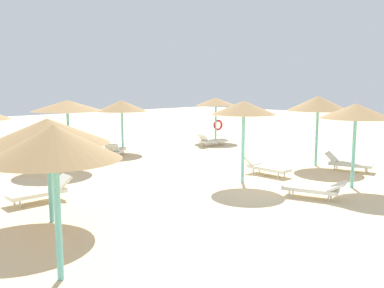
{
  "coord_description": "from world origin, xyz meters",
  "views": [
    {
      "loc": [
        -11.56,
        -8.46,
        3.51
      ],
      "look_at": [
        0.0,
        3.0,
        1.2
      ],
      "focal_mm": 38.45,
      "sensor_mm": 36.0,
      "label": 1
    }
  ],
  "objects_px": {
    "parasol_7": "(48,131)",
    "bench_0": "(54,141)",
    "parasol_8": "(54,143)",
    "lounger_7": "(41,191)",
    "parasol_1": "(67,106)",
    "parasol_0": "(122,106)",
    "lounger_5": "(348,163)",
    "lounger_2": "(266,167)",
    "lounger_1": "(79,154)",
    "lounger_6": "(315,189)",
    "parasol_3": "(216,102)",
    "parasol_6": "(356,111)",
    "lounger_3": "(212,141)",
    "parasol_5": "(318,104)",
    "parasol_2": "(244,108)",
    "lounger_4": "(12,155)",
    "lounger_0": "(116,150)"
  },
  "relations": [
    {
      "from": "parasol_7",
      "to": "bench_0",
      "type": "xyz_separation_m",
      "value": [
        6.42,
        12.54,
        -2.03
      ]
    },
    {
      "from": "parasol_8",
      "to": "lounger_7",
      "type": "xyz_separation_m",
      "value": [
        2.08,
        5.17,
        -2.2
      ]
    },
    {
      "from": "parasol_7",
      "to": "parasol_1",
      "type": "bearing_deg",
      "value": 57.78
    },
    {
      "from": "parasol_0",
      "to": "lounger_5",
      "type": "distance_m",
      "value": 11.59
    },
    {
      "from": "parasol_1",
      "to": "lounger_2",
      "type": "height_order",
      "value": "parasol_1"
    },
    {
      "from": "parasol_0",
      "to": "lounger_1",
      "type": "relative_size",
      "value": 1.39
    },
    {
      "from": "parasol_1",
      "to": "lounger_5",
      "type": "height_order",
      "value": "parasol_1"
    },
    {
      "from": "parasol_8",
      "to": "lounger_6",
      "type": "xyz_separation_m",
      "value": [
        8.31,
        -0.58,
        -2.21
      ]
    },
    {
      "from": "parasol_3",
      "to": "lounger_5",
      "type": "distance_m",
      "value": 10.77
    },
    {
      "from": "lounger_1",
      "to": "lounger_5",
      "type": "distance_m",
      "value": 12.05
    },
    {
      "from": "parasol_6",
      "to": "parasol_1",
      "type": "bearing_deg",
      "value": 116.3
    },
    {
      "from": "parasol_3",
      "to": "lounger_3",
      "type": "xyz_separation_m",
      "value": [
        -1.8,
        -1.3,
        -2.16
      ]
    },
    {
      "from": "parasol_5",
      "to": "lounger_5",
      "type": "relative_size",
      "value": 1.55
    },
    {
      "from": "parasol_1",
      "to": "parasol_3",
      "type": "distance_m",
      "value": 10.96
    },
    {
      "from": "lounger_3",
      "to": "parasol_2",
      "type": "bearing_deg",
      "value": -131.07
    },
    {
      "from": "lounger_4",
      "to": "lounger_6",
      "type": "bearing_deg",
      "value": -72.39
    },
    {
      "from": "parasol_8",
      "to": "bench_0",
      "type": "height_order",
      "value": "parasol_8"
    },
    {
      "from": "lounger_6",
      "to": "lounger_7",
      "type": "relative_size",
      "value": 1.05
    },
    {
      "from": "lounger_2",
      "to": "parasol_3",
      "type": "bearing_deg",
      "value": 52.81
    },
    {
      "from": "parasol_5",
      "to": "lounger_6",
      "type": "height_order",
      "value": "parasol_5"
    },
    {
      "from": "lounger_3",
      "to": "lounger_4",
      "type": "distance_m",
      "value": 10.84
    },
    {
      "from": "parasol_2",
      "to": "parasol_6",
      "type": "height_order",
      "value": "parasol_2"
    },
    {
      "from": "lounger_7",
      "to": "lounger_5",
      "type": "bearing_deg",
      "value": -22.67
    },
    {
      "from": "parasol_2",
      "to": "lounger_0",
      "type": "height_order",
      "value": "parasol_2"
    },
    {
      "from": "parasol_8",
      "to": "parasol_1",
      "type": "bearing_deg",
      "value": 60.38
    },
    {
      "from": "parasol_0",
      "to": "parasol_7",
      "type": "height_order",
      "value": "parasol_0"
    },
    {
      "from": "parasol_3",
      "to": "parasol_7",
      "type": "relative_size",
      "value": 0.89
    },
    {
      "from": "lounger_0",
      "to": "lounger_2",
      "type": "bearing_deg",
      "value": -77.21
    },
    {
      "from": "parasol_6",
      "to": "lounger_6",
      "type": "relative_size",
      "value": 1.45
    },
    {
      "from": "parasol_6",
      "to": "bench_0",
      "type": "bearing_deg",
      "value": 99.08
    },
    {
      "from": "parasol_1",
      "to": "lounger_6",
      "type": "relative_size",
      "value": 1.49
    },
    {
      "from": "lounger_0",
      "to": "lounger_5",
      "type": "xyz_separation_m",
      "value": [
        4.81,
        -9.74,
        -0.0
      ]
    },
    {
      "from": "parasol_3",
      "to": "lounger_0",
      "type": "bearing_deg",
      "value": -177.54
    },
    {
      "from": "parasol_6",
      "to": "lounger_6",
      "type": "distance_m",
      "value": 3.19
    },
    {
      "from": "lounger_0",
      "to": "bench_0",
      "type": "relative_size",
      "value": 1.2
    },
    {
      "from": "lounger_4",
      "to": "lounger_6",
      "type": "relative_size",
      "value": 0.97
    },
    {
      "from": "parasol_0",
      "to": "lounger_0",
      "type": "relative_size",
      "value": 1.5
    },
    {
      "from": "parasol_3",
      "to": "lounger_3",
      "type": "relative_size",
      "value": 1.41
    },
    {
      "from": "parasol_1",
      "to": "parasol_8",
      "type": "bearing_deg",
      "value": -119.62
    },
    {
      "from": "lounger_6",
      "to": "parasol_5",
      "type": "bearing_deg",
      "value": 27.83
    },
    {
      "from": "parasol_5",
      "to": "lounger_5",
      "type": "bearing_deg",
      "value": -95.45
    },
    {
      "from": "lounger_3",
      "to": "bench_0",
      "type": "height_order",
      "value": "lounger_3"
    },
    {
      "from": "lounger_4",
      "to": "parasol_1",
      "type": "bearing_deg",
      "value": -68.1
    },
    {
      "from": "parasol_8",
      "to": "lounger_6",
      "type": "bearing_deg",
      "value": -4.0
    },
    {
      "from": "parasol_6",
      "to": "lounger_2",
      "type": "relative_size",
      "value": 1.52
    },
    {
      "from": "parasol_1",
      "to": "parasol_2",
      "type": "distance_m",
      "value": 7.73
    },
    {
      "from": "parasol_2",
      "to": "lounger_6",
      "type": "xyz_separation_m",
      "value": [
        -0.09,
        -2.92,
        -2.41
      ]
    },
    {
      "from": "lounger_0",
      "to": "bench_0",
      "type": "height_order",
      "value": "lounger_0"
    },
    {
      "from": "lounger_1",
      "to": "lounger_2",
      "type": "bearing_deg",
      "value": -65.62
    },
    {
      "from": "lounger_3",
      "to": "bench_0",
      "type": "bearing_deg",
      "value": 136.24
    }
  ]
}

